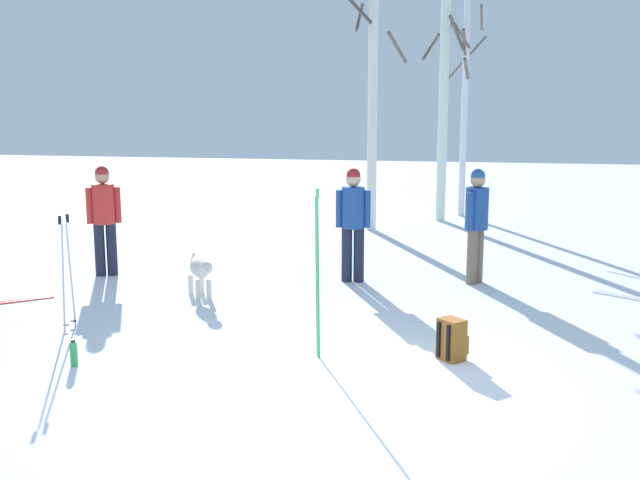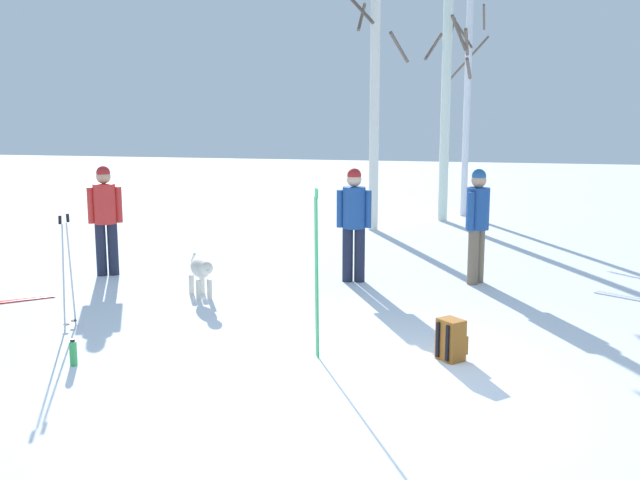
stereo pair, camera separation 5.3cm
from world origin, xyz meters
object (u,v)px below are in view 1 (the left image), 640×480
backpack_0 (452,340)px  birch_tree_1 (445,88)px  person_2 (353,217)px  birch_tree_2 (464,101)px  person_0 (104,213)px  ski_poles_0 (67,268)px  birch_tree_0 (373,106)px  ski_pair_planted_0 (317,274)px  dog (200,270)px  water_bottle_0 (74,353)px  person_1 (476,218)px

backpack_0 → birch_tree_1: 10.22m
person_2 → birch_tree_2: size_ratio=0.33×
birch_tree_2 → person_0: bearing=-123.6°
ski_poles_0 → birch_tree_0: 8.56m
person_0 → birch_tree_1: bearing=55.2°
ski_pair_planted_0 → birch_tree_0: (-0.65, 8.30, 1.74)m
person_2 → dog: 2.44m
ski_pair_planted_0 → water_bottle_0: (-2.35, -0.86, -0.75)m
ski_pair_planted_0 → birch_tree_2: size_ratio=0.35×
person_2 → backpack_0: (1.62, -3.30, -0.77)m
person_1 → ski_poles_0: bearing=-143.8°
person_0 → birch_tree_0: bearing=56.9°
ski_pair_planted_0 → birch_tree_0: 8.50m
person_1 → birch_tree_2: (-0.43, 7.17, 1.75)m
ski_pair_planted_0 → birch_tree_2: 11.12m
ski_pair_planted_0 → water_bottle_0: ski_pair_planted_0 is taller
dog → birch_tree_2: birch_tree_2 is taller
person_0 → ski_poles_0: (0.97, -2.73, -0.25)m
birch_tree_1 → person_0: bearing=-124.8°
person_1 → birch_tree_0: birch_tree_0 is taller
person_1 → birch_tree_2: 7.39m
person_2 → person_0: bearing=-174.0°
birch_tree_1 → birch_tree_2: birch_tree_1 is taller
person_1 → birch_tree_0: bearing=116.1°
backpack_0 → birch_tree_1: birch_tree_1 is taller
dog → birch_tree_2: 9.74m
person_1 → birch_tree_0: 5.34m
birch_tree_2 → ski_poles_0: bearing=-111.9°
birch_tree_2 → water_bottle_0: bearing=-106.6°
person_0 → birch_tree_1: (4.80, 6.91, 2.04)m
ski_poles_0 → water_bottle_0: ski_poles_0 is taller
backpack_0 → birch_tree_1: bearing=93.9°
person_1 → water_bottle_0: person_1 is taller
dog → birch_tree_2: (3.27, 8.87, 2.35)m
backpack_0 → birch_tree_2: birch_tree_2 is taller
person_2 → birch_tree_0: size_ratio=0.34×
birch_tree_1 → birch_tree_2: bearing=66.1°
person_2 → birch_tree_2: birch_tree_2 is taller
water_bottle_0 → birch_tree_1: size_ratio=0.05×
dog → backpack_0: bearing=-28.2°
person_0 → birch_tree_2: bearing=56.4°
person_0 → water_bottle_0: bearing=-66.4°
dog → ski_pair_planted_0: size_ratio=0.42×
dog → person_1: bearing=24.7°
water_bottle_0 → birch_tree_2: size_ratio=0.05×
birch_tree_2 → birch_tree_1: bearing=-113.9°
backpack_0 → water_bottle_0: (-3.76, -1.02, -0.08)m
birch_tree_1 → dog: bearing=-109.8°
birch_tree_0 → person_0: bearing=-123.1°
dog → person_2: bearing=36.8°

